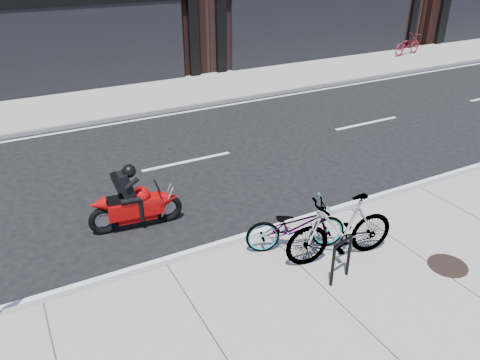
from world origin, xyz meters
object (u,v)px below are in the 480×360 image
bike_rack (341,257)px  bicycle_far (407,45)px  motorcycle (139,201)px  bicycle_front (296,226)px  bicycle_rear (340,229)px  manhole_cover (448,266)px

bike_rack → bicycle_far: (13.66, 11.91, 0.02)m
motorcycle → bicycle_far: motorcycle is taller
bicycle_front → bicycle_rear: bicycle_rear is taller
bike_rack → bicycle_far: size_ratio=0.43×
bicycle_rear → manhole_cover: 1.94m
bicycle_front → bicycle_rear: size_ratio=0.90×
motorcycle → manhole_cover: 5.70m
bike_rack → bicycle_rear: size_ratio=0.39×
bicycle_front → bike_rack: bearing=-153.4°
bicycle_rear → manhole_cover: (1.51, -1.08, -0.59)m
bicycle_rear → manhole_cover: size_ratio=3.02×
bicycle_front → motorcycle: 3.08m
bicycle_rear → manhole_cover: bearing=64.4°
bicycle_far → manhole_cover: bearing=127.2°
motorcycle → manhole_cover: size_ratio=2.78×
bicycle_rear → bike_rack: bearing=-26.4°
bike_rack → manhole_cover: 2.01m
bicycle_rear → motorcycle: bearing=-126.6°
bike_rack → bicycle_front: (-0.14, 1.08, 0.01)m
bike_rack → bicycle_rear: bearing=53.7°
motorcycle → manhole_cover: (4.16, -3.87, -0.42)m
bicycle_far → manhole_cover: bicycle_far is taller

